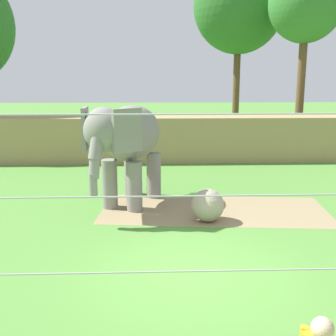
# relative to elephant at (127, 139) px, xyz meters

# --- Properties ---
(ground_plane) EXTENTS (120.00, 120.00, 0.00)m
(ground_plane) POSITION_rel_elephant_xyz_m (1.57, -4.58, -2.08)
(ground_plane) COLOR #518938
(dirt_patch) EXTENTS (6.98, 3.59, 0.01)m
(dirt_patch) POSITION_rel_elephant_xyz_m (2.60, -0.61, -2.08)
(dirt_patch) COLOR #937F5B
(dirt_patch) RESTS_ON ground
(embankment_wall) EXTENTS (36.00, 1.80, 2.10)m
(embankment_wall) POSITION_rel_elephant_xyz_m (1.57, 7.18, -1.03)
(embankment_wall) COLOR tan
(embankment_wall) RESTS_ON ground
(elephant) EXTENTS (2.63, 3.99, 3.14)m
(elephant) POSITION_rel_elephant_xyz_m (0.00, 0.00, 0.00)
(elephant) COLOR gray
(elephant) RESTS_ON ground
(enrichment_ball) EXTENTS (0.91, 0.91, 0.91)m
(enrichment_ball) POSITION_rel_elephant_xyz_m (2.27, -1.59, -1.62)
(enrichment_ball) COLOR tan
(enrichment_ball) RESTS_ON ground
(cable_fence) EXTENTS (9.34, 0.26, 3.65)m
(cable_fence) POSITION_rel_elephant_xyz_m (1.57, -7.87, -0.25)
(cable_fence) COLOR brown
(cable_fence) RESTS_ON ground
(tree_far_left) EXTENTS (5.78, 5.78, 11.46)m
(tree_far_left) POSITION_rel_elephant_xyz_m (6.31, 15.10, 6.31)
(tree_far_left) COLOR brown
(tree_far_left) RESTS_ON ground
(tree_behind_wall) EXTENTS (3.97, 3.97, 9.88)m
(tree_behind_wall) POSITION_rel_elephant_xyz_m (8.97, 10.49, 5.63)
(tree_behind_wall) COLOR brown
(tree_behind_wall) RESTS_ON ground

